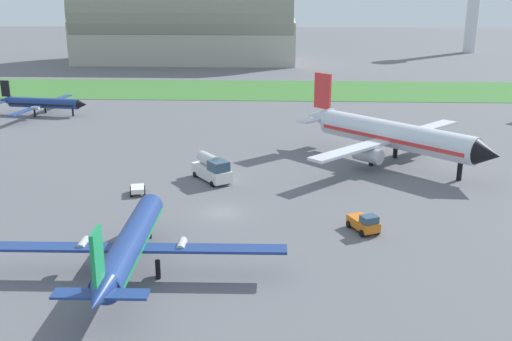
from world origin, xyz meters
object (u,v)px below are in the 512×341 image
(pushback_tug_midfield, at_px, (364,223))
(baggage_cart_by_runway, at_px, (138,189))
(airplane_taxiing_turboprop, at_px, (42,103))
(fuel_truck_near_gate, at_px, (212,168))
(airplane_foreground_turboprop, at_px, (130,243))
(airplane_midfield_jet, at_px, (391,135))

(pushback_tug_midfield, xyz_separation_m, baggage_cart_by_runway, (-25.10, 10.03, -0.34))
(airplane_taxiing_turboprop, bearing_deg, fuel_truck_near_gate, -38.15)
(airplane_taxiing_turboprop, bearing_deg, airplane_foreground_turboprop, -54.77)
(fuel_truck_near_gate, height_order, pushback_tug_midfield, fuel_truck_near_gate)
(airplane_foreground_turboprop, relative_size, fuel_truck_near_gate, 3.91)
(airplane_foreground_turboprop, height_order, fuel_truck_near_gate, airplane_foreground_turboprop)
(airplane_midfield_jet, height_order, airplane_foreground_turboprop, airplane_midfield_jet)
(airplane_midfield_jet, bearing_deg, fuel_truck_near_gate, -115.33)
(airplane_foreground_turboprop, distance_m, pushback_tug_midfield, 23.24)
(airplane_midfield_jet, relative_size, baggage_cart_by_runway, 9.17)
(airplane_taxiing_turboprop, relative_size, baggage_cart_by_runway, 7.71)
(airplane_foreground_turboprop, bearing_deg, baggage_cart_by_runway, 10.79)
(baggage_cart_by_runway, bearing_deg, airplane_foreground_turboprop, -1.51)
(airplane_midfield_jet, xyz_separation_m, airplane_foreground_turboprop, (-27.27, -34.56, -1.12))
(airplane_taxiing_turboprop, height_order, airplane_foreground_turboprop, airplane_foreground_turboprop)
(airplane_midfield_jet, height_order, fuel_truck_near_gate, airplane_midfield_jet)
(airplane_taxiing_turboprop, relative_size, airplane_foreground_turboprop, 0.80)
(airplane_midfield_jet, distance_m, baggage_cart_by_runway, 34.85)
(airplane_taxiing_turboprop, relative_size, pushback_tug_midfield, 5.22)
(airplane_midfield_jet, relative_size, fuel_truck_near_gate, 3.73)
(pushback_tug_midfield, bearing_deg, baggage_cart_by_runway, -136.51)
(fuel_truck_near_gate, bearing_deg, airplane_foreground_turboprop, -43.77)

